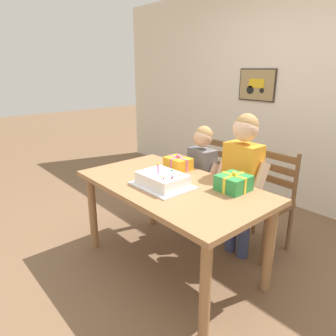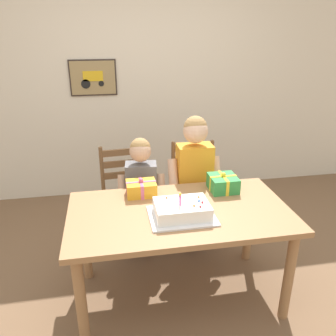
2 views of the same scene
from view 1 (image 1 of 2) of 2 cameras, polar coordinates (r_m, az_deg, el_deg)
ground_plane at (r=2.75m, az=0.56°, el=-17.57°), size 20.00×20.00×0.00m
back_wall at (r=3.85m, az=23.68°, el=12.07°), size 6.40×0.11×2.60m
dining_table at (r=2.43m, az=0.61°, el=-5.08°), size 1.54×0.85×0.75m
birthday_cake at (r=2.33m, az=-1.05°, el=-2.28°), size 0.44×0.34×0.19m
gift_box_red_large at (r=2.30m, az=12.06°, el=-2.69°), size 0.21×0.22×0.15m
gift_box_beside_cake at (r=2.73m, az=1.90°, el=0.89°), size 0.23×0.18×0.14m
chair_left at (r=3.27m, az=7.70°, el=-2.46°), size 0.45×0.45×0.92m
chair_right at (r=2.91m, az=17.47°, el=-5.82°), size 0.44×0.44×0.92m
child_older at (r=2.64m, az=13.57°, el=-0.93°), size 0.45×0.26×1.27m
child_younger at (r=2.94m, az=6.24°, el=-0.58°), size 0.41×0.25×1.10m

